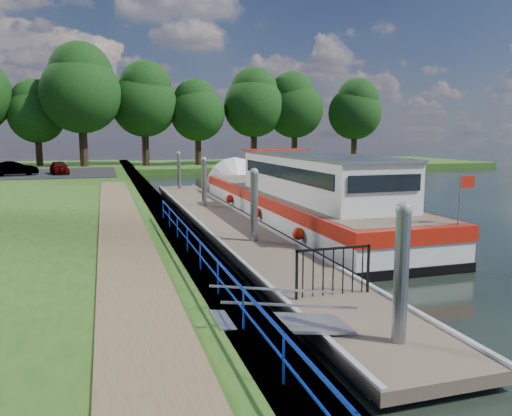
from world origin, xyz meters
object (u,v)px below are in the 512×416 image
object	(u,v)px
pontoon	(225,225)
barge	(290,197)
car_a	(59,167)
car_b	(14,168)

from	to	relation	value
pontoon	barge	xyz separation A→B (m)	(3.60, 1.46, 0.90)
car_a	car_b	xyz separation A→B (m)	(-3.28, -0.74, 0.02)
car_a	car_b	size ratio (longest dim) A/B	0.93
barge	car_a	bearing A→B (deg)	118.89
pontoon	car_b	xyz separation A→B (m)	(-11.76, 22.60, 1.22)
pontoon	barge	bearing A→B (deg)	22.15
pontoon	barge	size ratio (longest dim) A/B	1.42
pontoon	car_a	world-z (taller)	car_a
pontoon	car_a	size ratio (longest dim) A/B	9.40
car_b	car_a	bearing A→B (deg)	-92.46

